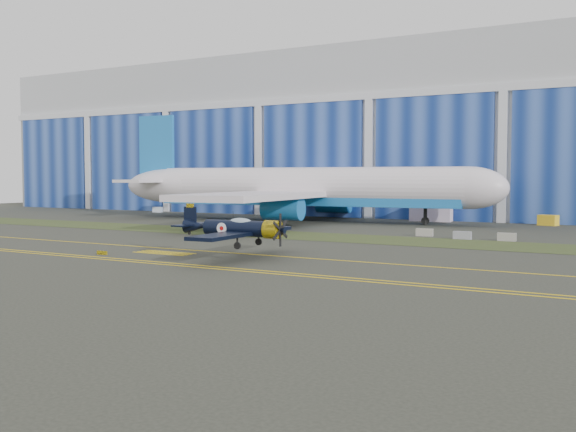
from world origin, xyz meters
The scene contains 16 objects.
ground centered at (0.00, 0.00, 0.00)m, with size 260.00×260.00×0.00m, color #36382E.
grass_median centered at (0.00, 14.00, 0.02)m, with size 260.00×10.00×0.02m, color #475128.
hangar centered at (0.00, 71.79, 14.96)m, with size 220.00×45.70×30.00m.
taxiway_centreline centered at (0.00, -5.00, 0.01)m, with size 200.00×0.20×0.02m, color yellow.
edge_line_near centered at (0.00, -14.50, 0.01)m, with size 80.00×0.20×0.02m, color yellow.
edge_line_far centered at (0.00, -13.50, 0.01)m, with size 80.00×0.20×0.02m, color yellow.
hold_short_ladder centered at (-18.00, -8.10, 0.01)m, with size 6.00×2.40×0.02m, color yellow, non-canonical shape.
guard_board_left centered at (-22.00, -12.00, 0.17)m, with size 1.20×0.15×0.35m, color yellow.
warbird centered at (-10.02, -7.89, 2.60)m, with size 12.22×14.44×4.10m.
jetliner centered at (-27.61, 36.76, 12.08)m, with size 74.96×65.59×24.16m.
shipping_container centered at (-10.37, 46.97, 1.39)m, with size 6.40×2.56×2.78m, color white.
tug centered at (7.19, 46.52, 0.76)m, with size 2.61×1.63×1.52m, color yellow.
cart centered at (-65.14, 45.31, 0.53)m, with size 1.77×1.06×1.06m, color silver.
barrier_a centered at (-2.67, 20.81, 0.45)m, with size 2.00×0.60×0.90m, color #9E998C.
barrier_b centered at (2.32, 19.08, 0.45)m, with size 2.00×0.60×0.90m, color #91919A.
barrier_c centered at (7.11, 19.52, 0.45)m, with size 2.00×0.60×0.90m, color gray.
Camera 1 is at (23.05, -56.23, 7.14)m, focal length 42.00 mm.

